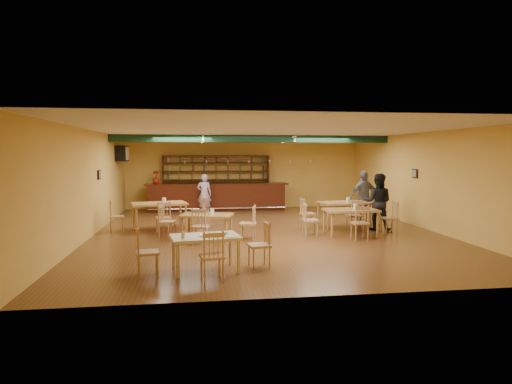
{
  "coord_description": "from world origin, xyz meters",
  "views": [
    {
      "loc": [
        -2.06,
        -12.77,
        2.33
      ],
      "look_at": [
        -0.21,
        0.6,
        1.15
      ],
      "focal_mm": 30.61,
      "sensor_mm": 36.0,
      "label": 1
    }
  ],
  "objects": [
    {
      "name": "back_bar_hutch",
      "position": [
        -1.19,
        5.78,
        1.14
      ],
      "size": [
        4.5,
        0.4,
        2.28
      ],
      "primitive_type": "cube",
      "color": "#37180B",
      "rests_on": "ground"
    },
    {
      "name": "pizza_tray",
      "position": [
        -1.79,
        -4.19,
        0.72
      ],
      "size": [
        0.46,
        0.46,
        0.01
      ],
      "primitive_type": "cylinder",
      "rotation": [
        0.0,
        0.0,
        -0.18
      ],
      "color": "silver",
      "rests_on": "near_table"
    },
    {
      "name": "floor",
      "position": [
        0.0,
        0.0,
        0.0
      ],
      "size": [
        12.0,
        12.0,
        0.0
      ],
      "primitive_type": "plane",
      "color": "#583919",
      "rests_on": "ground"
    },
    {
      "name": "bar_counter",
      "position": [
        -1.19,
        5.15,
        0.56
      ],
      "size": [
        5.82,
        0.85,
        1.13
      ],
      "primitive_type": "cube",
      "color": "#37180B",
      "rests_on": "ground"
    },
    {
      "name": "dining_table_c",
      "position": [
        -1.77,
        -0.87,
        0.34
      ],
      "size": [
        1.54,
        1.17,
        0.69
      ],
      "primitive_type": "cube",
      "rotation": [
        0.0,
        0.0,
        -0.28
      ],
      "color": "#AE733D",
      "rests_on": "ground"
    },
    {
      "name": "parmesan_shaker",
      "position": [
        -2.32,
        -4.34,
        0.77
      ],
      "size": [
        0.08,
        0.08,
        0.11
      ],
      "primitive_type": "cylinder",
      "rotation": [
        0.0,
        0.0,
        0.16
      ],
      "color": "#EAE5C6",
      "rests_on": "near_table"
    },
    {
      "name": "ac_unit",
      "position": [
        -4.8,
        4.2,
        2.35
      ],
      "size": [
        0.34,
        0.7,
        0.48
      ],
      "primitive_type": "cube",
      "color": "silver",
      "rests_on": "wall_left"
    },
    {
      "name": "patron_bar",
      "position": [
        -1.74,
        4.33,
        0.78
      ],
      "size": [
        0.6,
        0.43,
        1.55
      ],
      "primitive_type": "imported",
      "rotation": [
        0.0,
        0.0,
        3.03
      ],
      "color": "#9B4FAB",
      "rests_on": "ground"
    },
    {
      "name": "dining_table_a",
      "position": [
        -3.19,
        0.95,
        0.41
      ],
      "size": [
        1.82,
        1.34,
        0.82
      ],
      "primitive_type": "cube",
      "rotation": [
        0.0,
        0.0,
        0.24
      ],
      "color": "#AE733D",
      "rests_on": "ground"
    },
    {
      "name": "side_plate",
      "position": [
        -1.36,
        -4.38,
        0.72
      ],
      "size": [
        0.25,
        0.25,
        0.01
      ],
      "primitive_type": "cylinder",
      "rotation": [
        0.0,
        0.0,
        0.16
      ],
      "color": "white",
      "rests_on": "near_table"
    },
    {
      "name": "ceiling_beam",
      "position": [
        0.0,
        2.8,
        2.87
      ],
      "size": [
        10.0,
        0.3,
        0.25
      ],
      "primitive_type": "cube",
      "color": "#10321F",
      "rests_on": "ceiling"
    },
    {
      "name": "picture_left",
      "position": [
        -4.97,
        1.0,
        1.7
      ],
      "size": [
        0.04,
        0.34,
        0.28
      ],
      "primitive_type": "cube",
      "color": "black",
      "rests_on": "wall_left"
    },
    {
      "name": "dining_table_b",
      "position": [
        2.65,
        0.63,
        0.4
      ],
      "size": [
        1.68,
        1.12,
        0.79
      ],
      "primitive_type": "cube",
      "rotation": [
        0.0,
        0.0,
        0.11
      ],
      "color": "#AE733D",
      "rests_on": "ground"
    },
    {
      "name": "track_rail_left",
      "position": [
        -1.8,
        3.4,
        2.94
      ],
      "size": [
        0.05,
        2.5,
        0.05
      ],
      "primitive_type": "cube",
      "color": "silver",
      "rests_on": "ceiling"
    },
    {
      "name": "patron_right_a",
      "position": [
        3.45,
        -0.17,
        0.87
      ],
      "size": [
        1.06,
        0.99,
        1.74
      ],
      "primitive_type": "imported",
      "rotation": [
        0.0,
        0.0,
        2.64
      ],
      "color": "black",
      "rests_on": "ground"
    },
    {
      "name": "track_rail_right",
      "position": [
        1.4,
        3.4,
        2.94
      ],
      "size": [
        0.05,
        2.5,
        0.05
      ],
      "primitive_type": "cube",
      "color": "silver",
      "rests_on": "ceiling"
    },
    {
      "name": "pizza_server",
      "position": [
        -1.65,
        -4.14,
        0.73
      ],
      "size": [
        0.33,
        0.19,
        0.0
      ],
      "primitive_type": "cube",
      "rotation": [
        0.0,
        0.0,
        -0.34
      ],
      "color": "silver",
      "rests_on": "pizza_tray"
    },
    {
      "name": "patron_right_b",
      "position": [
        3.55,
        1.19,
        0.88
      ],
      "size": [
        1.09,
        0.58,
        1.77
      ],
      "primitive_type": "imported",
      "rotation": [
        0.0,
        0.0,
        3.29
      ],
      "color": "slate",
      "rests_on": "ground"
    },
    {
      "name": "picture_right",
      "position": [
        4.97,
        0.5,
        1.7
      ],
      "size": [
        0.04,
        0.34,
        0.28
      ],
      "primitive_type": "cube",
      "color": "black",
      "rests_on": "wall_right"
    },
    {
      "name": "dining_table_d",
      "position": [
        2.35,
        -0.81,
        0.37
      ],
      "size": [
        1.5,
        0.92,
        0.75
      ],
      "primitive_type": "cube",
      "rotation": [
        0.0,
        0.0,
        0.01
      ],
      "color": "#AE733D",
      "rests_on": "ground"
    },
    {
      "name": "near_table",
      "position": [
        -1.89,
        -4.19,
        0.36
      ],
      "size": [
        1.45,
        1.06,
        0.72
      ],
      "primitive_type": "cube",
      "rotation": [
        0.0,
        0.0,
        0.16
      ],
      "color": "#D0B68B",
      "rests_on": "ground"
    },
    {
      "name": "napkin_stack",
      "position": [
        -1.55,
        -4.0,
        0.73
      ],
      "size": [
        0.24,
        0.2,
        0.03
      ],
      "primitive_type": "cube",
      "rotation": [
        0.0,
        0.0,
        0.31
      ],
      "color": "white",
      "rests_on": "near_table"
    },
    {
      "name": "poinsettia",
      "position": [
        -3.65,
        5.15,
        1.39
      ],
      "size": [
        0.38,
        0.38,
        0.53
      ],
      "primitive_type": "imported",
      "rotation": [
        0.0,
        0.0,
        0.35
      ],
      "color": "#A0220E",
      "rests_on": "bar_counter"
    }
  ]
}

